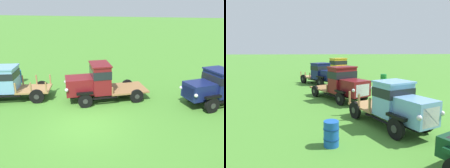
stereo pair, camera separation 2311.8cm
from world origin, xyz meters
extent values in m
plane|color=#47842D|center=(0.00, 0.00, 0.00)|extent=(240.00, 240.00, 0.00)
cylinder|color=black|center=(-3.77, 1.37, 0.43)|extent=(0.84, 0.47, 0.86)
cylinder|color=#2D2D2D|center=(-3.74, 1.28, 0.43)|extent=(0.29, 0.15, 0.30)
cylinder|color=black|center=(-4.40, 2.83, 0.43)|extent=(0.84, 0.47, 0.86)
cylinder|color=#2D2D2D|center=(-4.44, 2.91, 0.43)|extent=(0.29, 0.15, 0.30)
cube|color=black|center=(-5.54, 1.47, 0.51)|extent=(4.16, 2.45, 0.12)
cube|color=#70A3D1|center=(-5.77, 1.37, 1.29)|extent=(1.61, 1.74, 1.44)
cube|color=black|center=(-5.77, 1.37, 1.61)|extent=(1.66, 1.78, 0.40)
cube|color=#70A3D1|center=(-5.77, 1.37, 2.05)|extent=(1.74, 1.84, 0.08)
cube|color=black|center=(-5.35, 0.70, 0.49)|extent=(1.53, 0.76, 0.05)
cube|color=black|center=(-5.97, 2.13, 0.49)|extent=(1.53, 0.76, 0.05)
cube|color=#9E7547|center=(-4.35, 1.98, 0.62)|extent=(2.40, 2.22, 0.10)
cube|color=#9E7547|center=(-4.85, 0.94, 0.98)|extent=(0.11, 0.11, 0.62)
cube|color=#9E7547|center=(-5.45, 2.33, 0.98)|extent=(0.11, 0.11, 0.62)
cube|color=#9E7547|center=(-4.06, 1.29, 0.98)|extent=(0.11, 0.11, 0.62)
cube|color=#9E7547|center=(-4.65, 2.67, 0.98)|extent=(0.11, 0.11, 0.62)
cube|color=#9E7547|center=(-3.26, 1.63, 0.98)|extent=(0.11, 0.11, 0.62)
cube|color=#9E7547|center=(-3.86, 3.02, 0.98)|extent=(0.11, 0.11, 0.62)
cylinder|color=black|center=(-0.80, 1.68, 0.41)|extent=(0.78, 0.56, 0.81)
cylinder|color=#2D2D2D|center=(-0.75, 1.60, 0.41)|extent=(0.26, 0.17, 0.28)
cylinder|color=black|center=(-1.79, 3.33, 0.41)|extent=(0.78, 0.56, 0.81)
cylinder|color=#2D2D2D|center=(-1.83, 3.41, 0.41)|extent=(0.26, 0.17, 0.28)
cylinder|color=black|center=(1.83, 3.26, 0.41)|extent=(0.78, 0.56, 0.81)
cylinder|color=#2D2D2D|center=(1.88, 3.18, 0.41)|extent=(0.26, 0.17, 0.28)
cylinder|color=black|center=(0.84, 4.91, 0.41)|extent=(0.78, 0.56, 0.81)
cylinder|color=#2D2D2D|center=(0.80, 4.99, 0.41)|extent=(0.26, 0.17, 0.28)
cube|color=black|center=(-0.06, 3.24, 0.49)|extent=(4.39, 3.22, 0.12)
cube|color=maroon|center=(-1.49, 2.39, 1.04)|extent=(2.02, 1.95, 0.98)
cube|color=silver|center=(-2.13, 2.00, 0.99)|extent=(0.60, 0.94, 0.74)
sphere|color=silver|center=(-1.76, 1.38, 1.06)|extent=(0.20, 0.20, 0.20)
sphere|color=silver|center=(-2.51, 2.62, 1.06)|extent=(0.20, 0.20, 0.20)
cube|color=black|center=(-0.80, 1.68, 0.86)|extent=(0.90, 0.65, 0.12)
cube|color=black|center=(-1.79, 3.33, 0.86)|extent=(0.90, 0.65, 0.12)
cube|color=maroon|center=(-0.39, 3.05, 1.38)|extent=(1.75, 1.98, 1.66)
cube|color=black|center=(-0.39, 3.05, 1.75)|extent=(1.80, 2.03, 0.47)
cube|color=maroon|center=(-0.39, 3.05, 2.25)|extent=(1.88, 2.10, 0.08)
cube|color=black|center=(0.18, 2.29, 0.47)|extent=(1.30, 0.86, 0.05)
cube|color=black|center=(-0.79, 3.91, 0.47)|extent=(1.30, 0.86, 0.05)
cube|color=olive|center=(1.04, 3.90, 0.60)|extent=(2.99, 2.87, 0.10)
cube|color=olive|center=(0.08, 3.33, 0.83)|extent=(1.01, 1.61, 0.44)
cylinder|color=black|center=(5.95, 3.14, 0.43)|extent=(0.81, 0.67, 0.87)
cylinder|color=#2D2D2D|center=(6.02, 3.06, 0.43)|extent=(0.26, 0.21, 0.30)
cylinder|color=black|center=(4.93, 4.51, 0.43)|extent=(0.81, 0.67, 0.87)
cylinder|color=#2D2D2D|center=(4.87, 4.60, 0.43)|extent=(0.26, 0.21, 0.30)
cube|color=black|center=(6.44, 4.57, 0.52)|extent=(3.82, 3.19, 0.12)
cube|color=#141E51|center=(5.26, 3.69, 1.02)|extent=(1.91, 1.85, 0.89)
cube|color=silver|center=(4.69, 3.26, 0.98)|extent=(0.61, 0.79, 0.67)
sphere|color=silver|center=(5.06, 2.75, 1.05)|extent=(0.20, 0.20, 0.20)
sphere|color=silver|center=(4.30, 3.77, 1.05)|extent=(0.20, 0.20, 0.20)
cube|color=black|center=(5.95, 3.14, 0.92)|extent=(0.92, 0.76, 0.12)
cube|color=black|center=(4.93, 4.51, 0.92)|extent=(0.92, 0.76, 0.12)
cube|color=#141E51|center=(6.32, 4.48, 1.30)|extent=(1.81, 1.88, 1.45)
cube|color=black|center=(6.32, 4.48, 1.63)|extent=(1.87, 1.94, 0.41)
cube|color=#141E51|center=(6.32, 4.48, 2.06)|extent=(1.94, 2.01, 0.08)
cube|color=black|center=(5.91, 5.22, 0.50)|extent=(1.36, 1.07, 0.05)
cube|color=tan|center=(6.36, 5.52, 0.91)|extent=(0.11, 0.11, 0.47)
cylinder|color=#1951B2|center=(-7.45, 4.17, 0.47)|extent=(0.54, 0.54, 0.94)
cylinder|color=navy|center=(-7.45, 4.17, 0.65)|extent=(0.57, 0.57, 0.03)
cylinder|color=navy|center=(-7.45, 4.17, 0.28)|extent=(0.57, 0.57, 0.03)
camera|label=1|loc=(4.05, -8.62, 5.42)|focal=35.00mm
camera|label=2|loc=(-14.84, 4.55, 3.47)|focal=35.00mm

